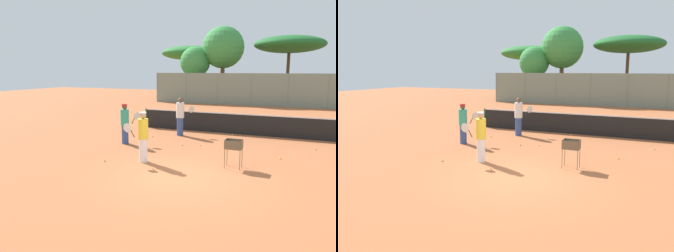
# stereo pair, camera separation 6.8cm
# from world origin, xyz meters

# --- Properties ---
(ground_plane) EXTENTS (80.00, 80.00, 0.00)m
(ground_plane) POSITION_xyz_m (0.00, 0.00, 0.00)
(ground_plane) COLOR #B26038
(tennis_net) EXTENTS (10.29, 0.10, 1.07)m
(tennis_net) POSITION_xyz_m (0.00, 7.61, 0.56)
(tennis_net) COLOR #26592D
(tennis_net) RESTS_ON ground_plane
(back_fence) EXTENTS (22.24, 0.08, 2.94)m
(back_fence) POSITION_xyz_m (-0.00, 21.44, 1.47)
(back_fence) COLOR gray
(back_fence) RESTS_ON ground_plane
(tree_0) EXTENTS (3.11, 3.11, 5.59)m
(tree_0) POSITION_xyz_m (-7.74, 23.56, 4.01)
(tree_0) COLOR brown
(tree_0) RESTS_ON ground_plane
(tree_1) EXTENTS (6.40, 6.40, 5.94)m
(tree_1) POSITION_xyz_m (-9.60, 27.04, 5.11)
(tree_1) COLOR brown
(tree_1) RESTS_ON ground_plane
(tree_2) EXTENTS (6.71, 6.71, 6.52)m
(tree_2) POSITION_xyz_m (1.16, 25.66, 5.66)
(tree_2) COLOR brown
(tree_2) RESTS_ON ground_plane
(tree_3) EXTENTS (4.21, 4.21, 7.59)m
(tree_3) POSITION_xyz_m (-5.05, 24.36, 5.45)
(tree_3) COLOR brown
(tree_3) RESTS_ON ground_plane
(player_white_outfit) EXTENTS (0.83, 0.59, 1.80)m
(player_white_outfit) POSITION_xyz_m (-1.85, 1.15, 0.93)
(player_white_outfit) COLOR white
(player_white_outfit) RESTS_ON ground_plane
(player_red_cap) EXTENTS (0.83, 0.57, 1.77)m
(player_red_cap) POSITION_xyz_m (-3.96, 3.41, 0.92)
(player_red_cap) COLOR #334C8C
(player_red_cap) RESTS_ON ground_plane
(player_yellow_shirt) EXTENTS (0.86, 0.60, 1.89)m
(player_yellow_shirt) POSITION_xyz_m (-2.40, 6.12, 0.97)
(player_yellow_shirt) COLOR #334C8C
(player_yellow_shirt) RESTS_ON ground_plane
(ball_cart) EXTENTS (0.56, 0.41, 0.96)m
(ball_cart) POSITION_xyz_m (1.27, 1.71, 0.73)
(ball_cart) COLOR brown
(ball_cart) RESTS_ON ground_plane
(tennis_ball_0) EXTENTS (0.07, 0.07, 0.07)m
(tennis_ball_0) POSITION_xyz_m (0.01, 7.16, 0.03)
(tennis_ball_0) COLOR #D1E54C
(tennis_ball_0) RESTS_ON ground_plane
(tennis_ball_1) EXTENTS (0.07, 0.07, 0.07)m
(tennis_ball_1) POSITION_xyz_m (-1.49, 4.06, 0.03)
(tennis_ball_1) COLOR #D1E54C
(tennis_ball_1) RESTS_ON ground_plane
(tennis_ball_2) EXTENTS (0.07, 0.07, 0.07)m
(tennis_ball_2) POSITION_xyz_m (-0.75, 4.36, 0.03)
(tennis_ball_2) COLOR #D1E54C
(tennis_ball_2) RESTS_ON ground_plane
(tennis_ball_3) EXTENTS (0.07, 0.07, 0.07)m
(tennis_ball_3) POSITION_xyz_m (-3.48, 5.19, 0.03)
(tennis_ball_3) COLOR #D1E54C
(tennis_ball_3) RESTS_ON ground_plane
(tennis_ball_4) EXTENTS (0.07, 0.07, 0.07)m
(tennis_ball_4) POSITION_xyz_m (3.82, 5.63, 0.03)
(tennis_ball_4) COLOR #D1E54C
(tennis_ball_4) RESTS_ON ground_plane
(tennis_ball_5) EXTENTS (0.07, 0.07, 0.07)m
(tennis_ball_5) POSITION_xyz_m (2.61, 3.52, 0.03)
(tennis_ball_5) COLOR #D1E54C
(tennis_ball_5) RESTS_ON ground_plane
(tennis_ball_6) EXTENTS (0.07, 0.07, 0.07)m
(tennis_ball_6) POSITION_xyz_m (-3.13, 0.60, 0.03)
(tennis_ball_6) COLOR #D1E54C
(tennis_ball_6) RESTS_ON ground_plane
(parked_car) EXTENTS (4.20, 1.70, 1.60)m
(parked_car) POSITION_xyz_m (1.25, 24.63, 0.66)
(parked_car) COLOR #3F4C8C
(parked_car) RESTS_ON ground_plane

